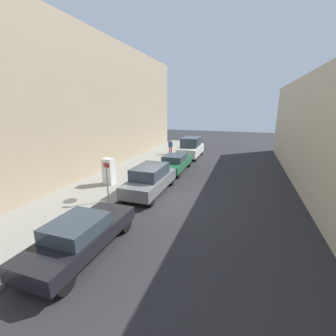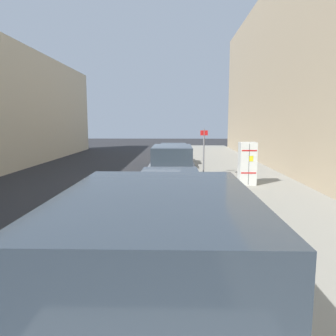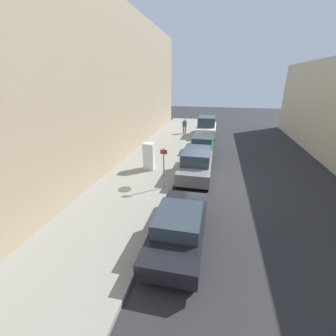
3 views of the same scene
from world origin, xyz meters
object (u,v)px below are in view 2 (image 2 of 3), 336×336
at_px(discarded_refrigerator, 247,163).
at_px(parked_suv_gray, 172,166).
at_px(street_sign_post, 204,149).
at_px(parked_sedan_dark, 173,155).
at_px(parked_van_white, 157,307).
at_px(parked_sedan_green, 170,198).

relative_size(discarded_refrigerator, parked_suv_gray, 0.36).
xyz_separation_m(street_sign_post, parked_sedan_dark, (1.53, -4.05, -0.70)).
distance_m(street_sign_post, parked_van_white, 13.34).
height_order(discarded_refrigerator, parked_sedan_green, discarded_refrigerator).
xyz_separation_m(parked_sedan_dark, parked_suv_gray, (0.00, 6.34, 0.16)).
xyz_separation_m(street_sign_post, parked_suv_gray, (1.53, 2.29, -0.54)).
distance_m(discarded_refrigerator, street_sign_post, 3.03).
distance_m(discarded_refrigerator, parked_sedan_green, 5.88).
bearing_deg(parked_sedan_dark, parked_sedan_green, 90.00).
bearing_deg(parked_suv_gray, parked_sedan_green, 90.00).
distance_m(discarded_refrigerator, parked_sedan_dark, 7.30).
xyz_separation_m(parked_suv_gray, parked_sedan_green, (0.00, 5.23, -0.16)).
relative_size(parked_suv_gray, parked_sedan_green, 1.01).
distance_m(discarded_refrigerator, parked_van_white, 11.14).
bearing_deg(parked_sedan_dark, parked_van_white, 90.00).
height_order(discarded_refrigerator, parked_sedan_dark, discarded_refrigerator).
xyz_separation_m(discarded_refrigerator, parked_sedan_dark, (3.12, -6.59, -0.31)).
height_order(parked_sedan_dark, parked_sedan_green, parked_sedan_green).
height_order(parked_sedan_green, parked_van_white, parked_van_white).
bearing_deg(parked_suv_gray, street_sign_post, -123.75).
relative_size(parked_sedan_dark, parked_suv_gray, 0.98).
height_order(discarded_refrigerator, street_sign_post, street_sign_post).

